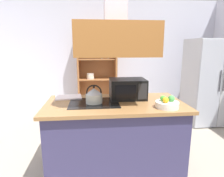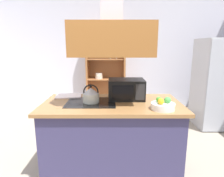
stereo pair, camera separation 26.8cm
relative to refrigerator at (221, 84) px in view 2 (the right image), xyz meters
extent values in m
cube|color=silver|center=(-2.17, 1.31, 0.49)|extent=(6.00, 0.12, 2.70)
cube|color=#37335A|center=(-2.14, -1.44, -0.43)|extent=(1.61, 0.80, 0.86)
cube|color=olive|center=(-2.14, -1.44, 0.02)|extent=(1.69, 0.88, 0.04)
cube|color=black|center=(-2.39, -1.44, 0.04)|extent=(0.60, 0.48, 0.00)
cube|color=#935827|center=(-2.14, -1.44, 0.78)|extent=(0.90, 0.70, 0.36)
cube|color=#B4B7BB|center=(0.00, 0.01, 0.00)|extent=(0.90, 0.72, 1.72)
cube|color=#B3B9C4|center=(-0.23, -0.36, 0.00)|extent=(0.44, 0.03, 1.68)
cube|color=#A16335|center=(-2.74, 1.05, 0.12)|extent=(0.04, 0.40, 1.95)
cube|color=#A16335|center=(-1.83, 1.05, 0.12)|extent=(0.04, 0.40, 1.95)
cube|color=#A16335|center=(-2.29, 1.05, 1.08)|extent=(0.95, 0.40, 0.03)
cube|color=#A16335|center=(-2.29, 1.05, -0.82)|extent=(0.95, 0.40, 0.08)
cube|color=#A16335|center=(-2.29, 1.24, 0.12)|extent=(0.95, 0.02, 1.95)
cube|color=#A16335|center=(-2.29, 1.05, -0.08)|extent=(0.87, 0.36, 0.02)
cube|color=#A16335|center=(-2.29, 1.05, 0.41)|extent=(0.87, 0.36, 0.02)
cylinder|color=beige|center=(-2.46, 1.00, -0.04)|extent=(0.18, 0.18, 0.05)
cylinder|color=beige|center=(-2.46, 1.00, 0.00)|extent=(0.17, 0.17, 0.05)
cylinder|color=beige|center=(-2.46, 1.00, 0.05)|extent=(0.16, 0.16, 0.05)
cylinder|color=silver|center=(-2.17, 1.01, 0.48)|extent=(0.01, 0.01, 0.12)
cone|color=silver|center=(-2.17, 1.01, 0.58)|extent=(0.07, 0.07, 0.08)
cylinder|color=silver|center=(-2.02, 1.01, 0.48)|extent=(0.01, 0.01, 0.12)
cone|color=silver|center=(-2.02, 1.01, 0.58)|extent=(0.07, 0.07, 0.08)
cylinder|color=beige|center=(-2.39, -1.44, 0.10)|extent=(0.20, 0.20, 0.11)
cone|color=#B1BBC7|center=(-2.39, -1.44, 0.19)|extent=(0.19, 0.19, 0.07)
sphere|color=black|center=(-2.39, -1.44, 0.24)|extent=(0.03, 0.03, 0.03)
torus|color=black|center=(-2.39, -1.44, 0.17)|extent=(0.19, 0.02, 0.19)
cube|color=white|center=(-2.73, -1.16, 0.05)|extent=(0.37, 0.28, 0.02)
cube|color=black|center=(-1.95, -1.27, 0.17)|extent=(0.46, 0.34, 0.26)
cube|color=black|center=(-2.01, -1.44, 0.17)|extent=(0.26, 0.01, 0.17)
cube|color=#262628|center=(-1.79, -1.44, 0.17)|extent=(0.11, 0.01, 0.20)
cylinder|color=silver|center=(-1.58, -1.70, 0.07)|extent=(0.26, 0.26, 0.07)
sphere|color=#47A04A|center=(-1.53, -1.69, 0.14)|extent=(0.07, 0.07, 0.07)
sphere|color=green|center=(-1.62, -1.67, 0.14)|extent=(0.06, 0.06, 0.06)
sphere|color=#F1AD1B|center=(-1.61, -1.74, 0.14)|extent=(0.07, 0.07, 0.07)
camera|label=1|loc=(-2.40, -3.73, 0.72)|focal=31.16mm
camera|label=2|loc=(-2.14, -3.74, 0.72)|focal=31.16mm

